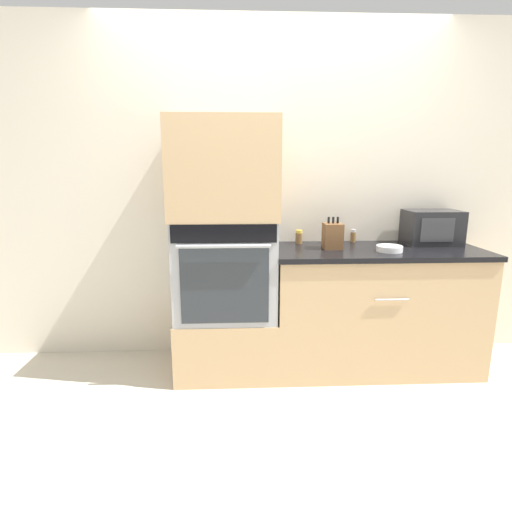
% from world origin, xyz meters
% --- Properties ---
extents(ground_plane, '(12.00, 12.00, 0.00)m').
position_xyz_m(ground_plane, '(0.00, 0.00, 0.00)').
color(ground_plane, beige).
extents(wall_back, '(8.00, 0.05, 2.50)m').
position_xyz_m(wall_back, '(0.00, 0.63, 1.25)').
color(wall_back, beige).
rests_on(wall_back, ground_plane).
extents(oven_cabinet_base, '(0.70, 0.60, 0.43)m').
position_xyz_m(oven_cabinet_base, '(-0.35, 0.30, 0.22)').
color(oven_cabinet_base, tan).
rests_on(oven_cabinet_base, ground_plane).
extents(wall_oven, '(0.68, 0.64, 0.68)m').
position_xyz_m(wall_oven, '(-0.35, 0.30, 0.77)').
color(wall_oven, '#9EA0A5').
rests_on(wall_oven, oven_cabinet_base).
extents(oven_cabinet_upper, '(0.70, 0.60, 0.65)m').
position_xyz_m(oven_cabinet_upper, '(-0.35, 0.30, 1.43)').
color(oven_cabinet_upper, tan).
rests_on(oven_cabinet_upper, wall_oven).
extents(counter_unit, '(1.47, 0.63, 0.89)m').
position_xyz_m(counter_unit, '(0.72, 0.30, 0.45)').
color(counter_unit, tan).
rests_on(counter_unit, ground_plane).
extents(microwave, '(0.39, 0.27, 0.25)m').
position_xyz_m(microwave, '(1.17, 0.45, 1.02)').
color(microwave, '#232326').
rests_on(microwave, counter_unit).
extents(knife_block, '(0.13, 0.14, 0.22)m').
position_xyz_m(knife_block, '(0.40, 0.31, 0.98)').
color(knife_block, brown).
rests_on(knife_block, counter_unit).
extents(bowl, '(0.17, 0.17, 0.04)m').
position_xyz_m(bowl, '(0.76, 0.20, 0.91)').
color(bowl, white).
rests_on(bowl, counter_unit).
extents(condiment_jar_near, '(0.04, 0.04, 0.10)m').
position_xyz_m(condiment_jar_near, '(0.62, 0.56, 0.94)').
color(condiment_jar_near, brown).
rests_on(condiment_jar_near, counter_unit).
extents(condiment_jar_mid, '(0.05, 0.05, 0.10)m').
position_xyz_m(condiment_jar_mid, '(0.19, 0.52, 0.94)').
color(condiment_jar_mid, brown).
rests_on(condiment_jar_mid, counter_unit).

